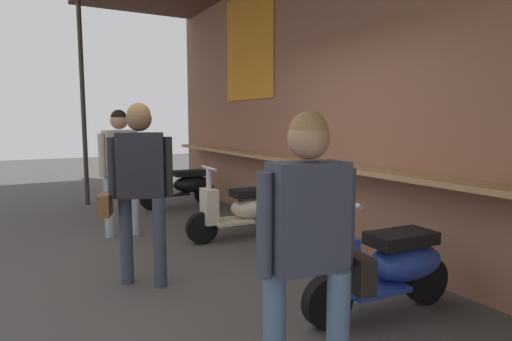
{
  "coord_description": "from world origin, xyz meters",
  "views": [
    {
      "loc": [
        3.6,
        -1.42,
        1.53
      ],
      "look_at": [
        -1.56,
        1.44,
        0.84
      ],
      "focal_mm": 29.8,
      "sensor_mm": 36.0,
      "label": 1
    }
  ],
  "objects_px": {
    "scooter_cream": "(244,209)",
    "shopper_browsing": "(139,176)",
    "shopper_passing": "(121,160)",
    "shopper_with_handbag": "(310,237)",
    "scooter_black": "(183,185)",
    "scooter_blue": "(389,266)"
  },
  "relations": [
    {
      "from": "scooter_cream",
      "to": "shopper_browsing",
      "type": "bearing_deg",
      "value": 33.76
    },
    {
      "from": "scooter_blue",
      "to": "shopper_browsing",
      "type": "xyz_separation_m",
      "value": [
        -1.54,
        -1.58,
        0.65
      ]
    },
    {
      "from": "shopper_passing",
      "to": "shopper_browsing",
      "type": "bearing_deg",
      "value": 161.23
    },
    {
      "from": "scooter_black",
      "to": "shopper_with_handbag",
      "type": "distance_m",
      "value": 5.67
    },
    {
      "from": "shopper_browsing",
      "to": "scooter_blue",
      "type": "bearing_deg",
      "value": 63.94
    },
    {
      "from": "shopper_with_handbag",
      "to": "shopper_browsing",
      "type": "xyz_separation_m",
      "value": [
        -2.18,
        -0.33,
        0.09
      ]
    },
    {
      "from": "shopper_passing",
      "to": "shopper_with_handbag",
      "type": "bearing_deg",
      "value": 169.57
    },
    {
      "from": "scooter_black",
      "to": "shopper_passing",
      "type": "height_order",
      "value": "shopper_passing"
    },
    {
      "from": "scooter_black",
      "to": "shopper_with_handbag",
      "type": "bearing_deg",
      "value": 78.83
    },
    {
      "from": "scooter_cream",
      "to": "shopper_passing",
      "type": "height_order",
      "value": "shopper_passing"
    },
    {
      "from": "scooter_cream",
      "to": "shopper_browsing",
      "type": "xyz_separation_m",
      "value": [
        0.95,
        -1.58,
        0.65
      ]
    },
    {
      "from": "scooter_black",
      "to": "shopper_passing",
      "type": "xyz_separation_m",
      "value": [
        1.47,
        -1.35,
        0.63
      ]
    },
    {
      "from": "scooter_blue",
      "to": "shopper_passing",
      "type": "relative_size",
      "value": 0.84
    },
    {
      "from": "scooter_cream",
      "to": "shopper_browsing",
      "type": "distance_m",
      "value": 1.95
    },
    {
      "from": "shopper_with_handbag",
      "to": "shopper_passing",
      "type": "distance_m",
      "value": 4.04
    },
    {
      "from": "scooter_cream",
      "to": "shopper_with_handbag",
      "type": "height_order",
      "value": "shopper_with_handbag"
    },
    {
      "from": "shopper_with_handbag",
      "to": "shopper_passing",
      "type": "xyz_separation_m",
      "value": [
        -4.03,
        -0.11,
        0.07
      ]
    },
    {
      "from": "scooter_cream",
      "to": "shopper_browsing",
      "type": "relative_size",
      "value": 0.83
    },
    {
      "from": "scooter_black",
      "to": "shopper_passing",
      "type": "bearing_deg",
      "value": 48.91
    },
    {
      "from": "scooter_black",
      "to": "scooter_cream",
      "type": "xyz_separation_m",
      "value": [
        2.37,
        -0.0,
        0.0
      ]
    },
    {
      "from": "shopper_browsing",
      "to": "shopper_passing",
      "type": "xyz_separation_m",
      "value": [
        -1.85,
        0.22,
        -0.01
      ]
    },
    {
      "from": "shopper_browsing",
      "to": "shopper_passing",
      "type": "relative_size",
      "value": 1.01
    }
  ]
}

